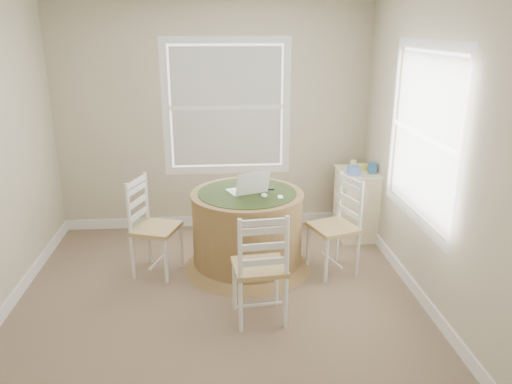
{
  "coord_description": "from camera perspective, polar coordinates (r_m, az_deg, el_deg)",
  "views": [
    {
      "loc": [
        0.02,
        -3.93,
        2.33
      ],
      "look_at": [
        0.38,
        0.45,
        0.87
      ],
      "focal_mm": 35.0,
      "sensor_mm": 36.0,
      "label": 1
    }
  ],
  "objects": [
    {
      "name": "room",
      "position": [
        4.22,
        -2.52,
        4.26
      ],
      "size": [
        3.64,
        3.64,
        2.64
      ],
      "color": "#7F6550",
      "rests_on": "ground"
    },
    {
      "name": "round_table",
      "position": [
        4.98,
        -1.0,
        -4.0
      ],
      "size": [
        1.28,
        1.28,
        0.8
      ],
      "rotation": [
        0.0,
        0.0,
        -0.05
      ],
      "color": "olive",
      "rests_on": "ground"
    },
    {
      "name": "chair_left",
      "position": [
        4.93,
        -11.38,
        -4.07
      ],
      "size": [
        0.52,
        0.53,
        0.95
      ],
      "primitive_type": null,
      "rotation": [
        0.0,
        0.0,
        1.24
      ],
      "color": "white",
      "rests_on": "ground"
    },
    {
      "name": "chair_near",
      "position": [
        4.1,
        0.39,
        -8.51
      ],
      "size": [
        0.46,
        0.44,
        0.95
      ],
      "primitive_type": null,
      "rotation": [
        0.0,
        0.0,
        3.24
      ],
      "color": "white",
      "rests_on": "ground"
    },
    {
      "name": "chair_right",
      "position": [
        4.91,
        8.83,
        -3.99
      ],
      "size": [
        0.51,
        0.52,
        0.95
      ],
      "primitive_type": null,
      "rotation": [
        0.0,
        0.0,
        -1.25
      ],
      "color": "white",
      "rests_on": "ground"
    },
    {
      "name": "laptop",
      "position": [
        4.85,
        -0.93,
        0.35
      ],
      "size": [
        0.43,
        0.41,
        0.24
      ],
      "rotation": [
        0.0,
        0.0,
        3.53
      ],
      "color": "white",
      "rests_on": "round_table"
    },
    {
      "name": "mouse",
      "position": [
        4.75,
        0.94,
        -0.37
      ],
      "size": [
        0.07,
        0.1,
        0.03
      ],
      "primitive_type": "ellipsoid",
      "rotation": [
        0.0,
        0.0,
        -0.05
      ],
      "color": "white",
      "rests_on": "round_table"
    },
    {
      "name": "phone",
      "position": [
        4.72,
        2.8,
        -0.62
      ],
      "size": [
        0.05,
        0.09,
        0.02
      ],
      "primitive_type": "cube",
      "rotation": [
        0.0,
        0.0,
        -0.05
      ],
      "color": "#B7BABF",
      "rests_on": "round_table"
    },
    {
      "name": "keys",
      "position": [
        4.94,
        1.74,
        0.31
      ],
      "size": [
        0.06,
        0.05,
        0.02
      ],
      "primitive_type": "cube",
      "rotation": [
        0.0,
        0.0,
        -0.05
      ],
      "color": "black",
      "rests_on": "round_table"
    },
    {
      "name": "corner_chest",
      "position": [
        5.85,
        11.39,
        -1.3
      ],
      "size": [
        0.44,
        0.59,
        0.78
      ],
      "rotation": [
        0.0,
        0.0,
        -0.0
      ],
      "color": "#FAF1BC",
      "rests_on": "ground"
    },
    {
      "name": "tissue_box",
      "position": [
        5.56,
        11.08,
        2.43
      ],
      "size": [
        0.12,
        0.12,
        0.1
      ],
      "primitive_type": "cube",
      "rotation": [
        0.0,
        0.0,
        -0.0
      ],
      "color": "#5C7DD3",
      "rests_on": "corner_chest"
    },
    {
      "name": "box_yellow",
      "position": [
        5.79,
        11.84,
        2.81
      ],
      "size": [
        0.15,
        0.1,
        0.06
      ],
      "primitive_type": "cube",
      "rotation": [
        0.0,
        0.0,
        -0.0
      ],
      "color": "#EDDF53",
      "rests_on": "corner_chest"
    },
    {
      "name": "box_blue",
      "position": [
        5.66,
        13.18,
        2.68
      ],
      "size": [
        0.08,
        0.08,
        0.12
      ],
      "primitive_type": "cube",
      "rotation": [
        0.0,
        0.0,
        -0.0
      ],
      "color": "#306490",
      "rests_on": "corner_chest"
    },
    {
      "name": "cup_cream",
      "position": [
        5.84,
        11.08,
        3.17
      ],
      "size": [
        0.07,
        0.07,
        0.09
      ],
      "primitive_type": "cylinder",
      "color": "beige",
      "rests_on": "corner_chest"
    }
  ]
}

